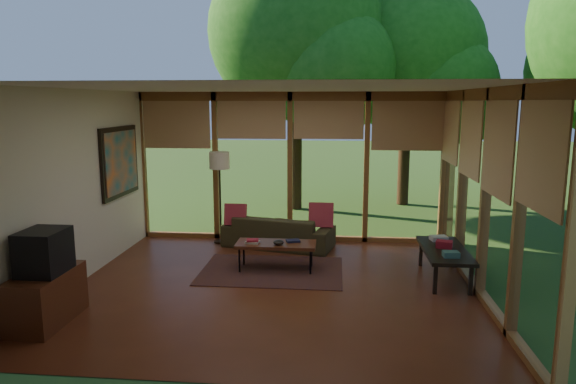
# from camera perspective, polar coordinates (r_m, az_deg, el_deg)

# --- Properties ---
(floor) EXTENTS (5.50, 5.50, 0.00)m
(floor) POSITION_cam_1_polar(r_m,az_deg,el_deg) (7.21, -1.62, -10.50)
(floor) COLOR brown
(floor) RESTS_ON ground
(ceiling) EXTENTS (5.50, 5.50, 0.00)m
(ceiling) POSITION_cam_1_polar(r_m,az_deg,el_deg) (6.76, -1.73, 11.48)
(ceiling) COLOR silver
(ceiling) RESTS_ON ground
(wall_left) EXTENTS (0.04, 5.00, 2.70)m
(wall_left) POSITION_cam_1_polar(r_m,az_deg,el_deg) (7.69, -22.46, 0.45)
(wall_left) COLOR beige
(wall_left) RESTS_ON ground
(wall_front) EXTENTS (5.50, 0.04, 2.70)m
(wall_front) POSITION_cam_1_polar(r_m,az_deg,el_deg) (4.44, -5.67, -5.38)
(wall_front) COLOR beige
(wall_front) RESTS_ON ground
(window_wall_back) EXTENTS (5.50, 0.12, 2.70)m
(window_wall_back) POSITION_cam_1_polar(r_m,az_deg,el_deg) (9.31, 0.23, 2.75)
(window_wall_back) COLOR brown
(window_wall_back) RESTS_ON ground
(window_wall_right) EXTENTS (0.12, 5.00, 2.70)m
(window_wall_right) POSITION_cam_1_polar(r_m,az_deg,el_deg) (7.07, 21.04, -0.24)
(window_wall_right) COLOR brown
(window_wall_right) RESTS_ON ground
(tree_nw) EXTENTS (4.02, 4.02, 6.10)m
(tree_nw) POSITION_cam_1_polar(r_m,az_deg,el_deg) (12.24, 0.94, 17.29)
(tree_nw) COLOR #382414
(tree_nw) RESTS_ON ground
(tree_ne) EXTENTS (3.64, 3.64, 5.42)m
(tree_ne) POSITION_cam_1_polar(r_m,az_deg,el_deg) (13.06, 13.14, 14.43)
(tree_ne) COLOR #382414
(tree_ne) RESTS_ON ground
(rug) EXTENTS (2.12, 1.50, 0.01)m
(rug) POSITION_cam_1_polar(r_m,az_deg,el_deg) (7.85, -1.80, -8.72)
(rug) COLOR brown
(rug) RESTS_ON floor
(sofa) EXTENTS (2.02, 1.16, 0.56)m
(sofa) POSITION_cam_1_polar(r_m,az_deg,el_deg) (9.04, -1.08, -4.39)
(sofa) COLOR #3A341D
(sofa) RESTS_ON floor
(pillow_left) EXTENTS (0.38, 0.20, 0.40)m
(pillow_left) POSITION_cam_1_polar(r_m,az_deg,el_deg) (9.04, -5.85, -2.55)
(pillow_left) COLOR maroon
(pillow_left) RESTS_ON sofa
(pillow_right) EXTENTS (0.42, 0.23, 0.44)m
(pillow_right) POSITION_cam_1_polar(r_m,az_deg,el_deg) (8.87, 3.70, -2.61)
(pillow_right) COLOR maroon
(pillow_right) RESTS_ON sofa
(ct_book_lower) EXTENTS (0.22, 0.18, 0.03)m
(ct_book_lower) POSITION_cam_1_polar(r_m,az_deg,el_deg) (7.78, -3.96, -5.58)
(ct_book_lower) COLOR #B0AA9F
(ct_book_lower) RESTS_ON coffee_table
(ct_book_upper) EXTENTS (0.19, 0.16, 0.03)m
(ct_book_upper) POSITION_cam_1_polar(r_m,az_deg,el_deg) (7.77, -3.96, -5.37)
(ct_book_upper) COLOR maroon
(ct_book_upper) RESTS_ON coffee_table
(ct_book_side) EXTENTS (0.24, 0.20, 0.03)m
(ct_book_side) POSITION_cam_1_polar(r_m,az_deg,el_deg) (7.83, 0.56, -5.45)
(ct_book_side) COLOR black
(ct_book_side) RESTS_ON coffee_table
(ct_bowl) EXTENTS (0.16, 0.16, 0.07)m
(ct_bowl) POSITION_cam_1_polar(r_m,az_deg,el_deg) (7.67, -1.05, -5.61)
(ct_bowl) COLOR black
(ct_bowl) RESTS_ON coffee_table
(media_cabinet) EXTENTS (0.50, 1.00, 0.60)m
(media_cabinet) POSITION_cam_1_polar(r_m,az_deg,el_deg) (6.64, -25.29, -10.56)
(media_cabinet) COLOR #582A18
(media_cabinet) RESTS_ON floor
(television) EXTENTS (0.45, 0.55, 0.50)m
(television) POSITION_cam_1_polar(r_m,az_deg,el_deg) (6.47, -25.50, -6.00)
(television) COLOR black
(television) RESTS_ON media_cabinet
(console_book_a) EXTENTS (0.22, 0.16, 0.08)m
(console_book_a) POSITION_cam_1_polar(r_m,az_deg,el_deg) (7.31, 17.65, -6.61)
(console_book_a) COLOR #38625B
(console_book_a) RESTS_ON side_console
(console_book_b) EXTENTS (0.26, 0.22, 0.10)m
(console_book_b) POSITION_cam_1_polar(r_m,az_deg,el_deg) (7.73, 16.96, -5.58)
(console_book_b) COLOR maroon
(console_book_b) RESTS_ON side_console
(console_book_c) EXTENTS (0.27, 0.22, 0.07)m
(console_book_c) POSITION_cam_1_polar(r_m,az_deg,el_deg) (8.12, 16.40, -4.95)
(console_book_c) COLOR #B0AA9F
(console_book_c) RESTS_ON side_console
(floor_lamp) EXTENTS (0.36, 0.36, 1.65)m
(floor_lamp) POSITION_cam_1_polar(r_m,az_deg,el_deg) (9.19, -7.62, 2.92)
(floor_lamp) COLOR black
(floor_lamp) RESTS_ON floor
(coffee_table) EXTENTS (1.20, 0.50, 0.43)m
(coffee_table) POSITION_cam_1_polar(r_m,az_deg,el_deg) (7.79, -1.34, -5.90)
(coffee_table) COLOR #582A18
(coffee_table) RESTS_ON floor
(side_console) EXTENTS (0.60, 1.40, 0.46)m
(side_console) POSITION_cam_1_polar(r_m,az_deg,el_deg) (7.71, 17.00, -6.36)
(side_console) COLOR black
(side_console) RESTS_ON floor
(wall_painting) EXTENTS (0.06, 1.35, 1.15)m
(wall_painting) POSITION_cam_1_polar(r_m,az_deg,el_deg) (8.90, -18.15, 3.21)
(wall_painting) COLOR black
(wall_painting) RESTS_ON wall_left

